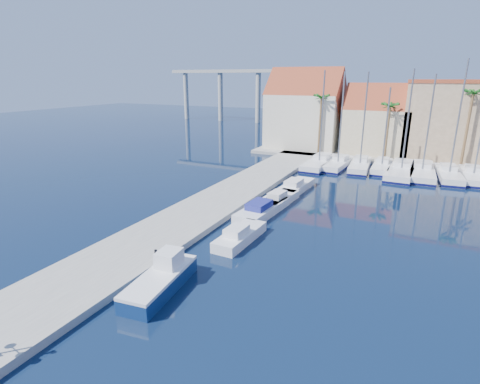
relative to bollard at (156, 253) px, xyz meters
The scene contains 24 objects.
ground 6.83m from the bollard, 12.68° to the right, with size 260.00×260.00×0.00m, color black.
quay_west 12.25m from the bollard, 101.21° to the left, with size 6.00×77.00×0.50m, color gray.
shore_north 49.39m from the bollard, 70.34° to the left, with size 54.00×16.00×0.50m, color gray.
bollard is the anchor object (origin of this frame).
fishing_boat 3.50m from the bollard, 46.37° to the right, with size 2.65×6.12×2.08m.
motorboat_west_0 6.74m from the bollard, 57.65° to the left, with size 2.09×5.85×1.40m.
motorboat_west_1 12.45m from the bollard, 77.11° to the left, with size 2.91×7.51×1.40m.
motorboat_west_2 15.98m from the bollard, 78.52° to the left, with size 2.41×5.95×1.40m.
motorboat_west_3 21.08m from the bollard, 81.23° to the left, with size 2.58×6.87×1.40m.
sailboat_0 34.19m from the bollard, 85.60° to the left, with size 3.14×10.85×13.21m.
sailboat_1 34.77m from the bollard, 81.41° to the left, with size 3.13×9.37×13.03m.
sailboat_2 35.77m from the bollard, 77.00° to the left, with size 3.10×9.53×12.98m.
sailboat_3 36.91m from the bollard, 72.85° to the left, with size 2.38×8.52×11.08m.
sailboat_4 36.82m from the bollard, 68.54° to the left, with size 3.62×11.90×13.30m.
sailboat_5 38.19m from the bollard, 65.45° to the left, with size 3.40×11.35×12.71m.
sailboat_6 39.32m from the bollard, 61.23° to the left, with size 3.29×9.68×14.38m.
sailboat_7 41.13m from the bollard, 58.31° to the left, with size 2.72×9.18×12.31m.
building_0 46.00m from the bollard, 94.25° to the left, with size 12.30×9.00×13.50m.
building_1 46.54m from the bollard, 79.28° to the left, with size 10.30×8.00×11.00m.
building_2 50.78m from the bollard, 67.13° to the left, with size 14.20×10.20×11.50m.
palm_0 41.36m from the bollard, 89.12° to the left, with size 2.60×2.60×10.15m.
palm_1 42.53m from the bollard, 75.31° to the left, with size 2.60×2.60×9.15m.
palm_2 46.39m from the bollard, 63.02° to the left, with size 2.60×2.60×11.15m.
viaduct 87.32m from the bollard, 111.95° to the left, with size 48.00×2.20×14.45m.
Camera 1 is at (8.78, -16.83, 12.25)m, focal length 28.00 mm.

